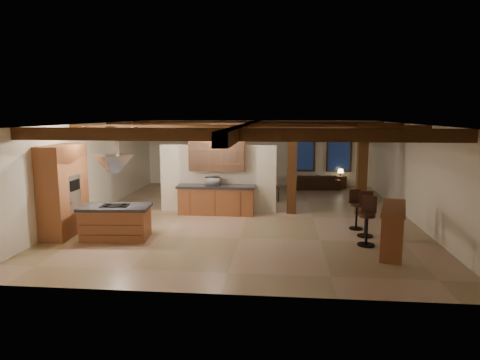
{
  "coord_description": "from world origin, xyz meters",
  "views": [
    {
      "loc": [
        1.03,
        -13.2,
        3.22
      ],
      "look_at": [
        -0.28,
        0.5,
        1.06
      ],
      "focal_mm": 32.0,
      "sensor_mm": 36.0,
      "label": 1
    }
  ],
  "objects_px": {
    "dining_table": "(248,191)",
    "bar_counter": "(393,221)",
    "kitchen_island": "(116,222)",
    "sofa": "(315,182)"
  },
  "relations": [
    {
      "from": "dining_table",
      "to": "bar_counter",
      "type": "relative_size",
      "value": 0.77
    },
    {
      "from": "kitchen_island",
      "to": "bar_counter",
      "type": "height_order",
      "value": "bar_counter"
    },
    {
      "from": "kitchen_island",
      "to": "dining_table",
      "type": "distance_m",
      "value": 6.38
    },
    {
      "from": "dining_table",
      "to": "sofa",
      "type": "relative_size",
      "value": 0.77
    },
    {
      "from": "bar_counter",
      "to": "sofa",
      "type": "bearing_deg",
      "value": 97.99
    },
    {
      "from": "kitchen_island",
      "to": "dining_table",
      "type": "bearing_deg",
      "value": 62.14
    },
    {
      "from": "sofa",
      "to": "kitchen_island",
      "type": "bearing_deg",
      "value": 50.48
    },
    {
      "from": "kitchen_island",
      "to": "bar_counter",
      "type": "xyz_separation_m",
      "value": [
        6.87,
        -0.38,
        0.28
      ]
    },
    {
      "from": "bar_counter",
      "to": "kitchen_island",
      "type": "bearing_deg",
      "value": 176.82
    },
    {
      "from": "kitchen_island",
      "to": "sofa",
      "type": "distance_m",
      "value": 9.78
    }
  ]
}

